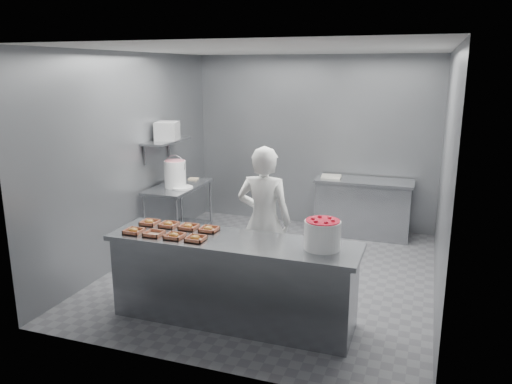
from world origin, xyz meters
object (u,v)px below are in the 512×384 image
prep_table (179,205)px  tray_5 (169,224)px  tray_3 (196,238)px  worker (264,221)px  tray_2 (174,236)px  tray_6 (189,227)px  tray_4 (150,222)px  service_counter (233,280)px  tray_1 (154,234)px  glaze_bucket (175,173)px  strawberry_tub (322,234)px  tray_7 (209,229)px  back_counter (363,207)px  tray_0 (134,231)px  appliance (167,131)px

prep_table → tray_5: 2.00m
tray_3 → worker: bearing=66.6°
tray_2 → tray_6: size_ratio=1.00×
tray_2 → tray_5: bearing=127.0°
tray_5 → tray_2: bearing=-53.0°
tray_4 → tray_6: bearing=0.0°
service_counter → tray_3: size_ratio=13.88×
prep_table → tray_1: size_ratio=6.40×
tray_5 → worker: bearing=35.3°
tray_2 → tray_5: same height
worker → glaze_bucket: bearing=-33.1°
tray_4 → strawberry_tub: 1.98m
tray_4 → glaze_bucket: 1.78m
tray_7 → back_counter: bearing=68.2°
tray_1 → tray_7: 0.57m
back_counter → tray_0: tray_0 is taller
strawberry_tub → tray_2: bearing=-172.7°
back_counter → tray_4: 3.69m
tray_3 → service_counter: bearing=25.4°
tray_6 → tray_2: bearing=-90.0°
back_counter → glaze_bucket: (-2.53, -1.42, 0.65)m
tray_7 → strawberry_tub: bearing=-5.8°
tray_1 → tray_4: 0.40m
back_counter → tray_4: tray_4 is taller
tray_6 → tray_7: size_ratio=1.00×
service_counter → appliance: (-1.82, 1.99, 1.24)m
tray_1 → tray_6: size_ratio=1.00×
prep_table → strawberry_tub: 3.24m
service_counter → tray_2: bearing=-164.5°
tray_7 → glaze_bucket: (-1.29, 1.67, 0.18)m
prep_table → tray_4: bearing=-71.6°
prep_table → tray_0: bearing=-74.2°
strawberry_tub → tray_5: bearing=175.8°
worker → tray_0: bearing=38.3°
tray_6 → tray_5: bearing=180.0°
tray_5 → tray_4: bearing=180.0°
strawberry_tub → appliance: bearing=144.4°
tray_3 → tray_5: 0.58m
service_counter → glaze_bucket: (-1.63, 1.83, 0.65)m
prep_table → tray_0: 2.22m
strawberry_tub → service_counter: bearing=-178.0°
back_counter → tray_3: tray_3 is taller
tray_1 → tray_5: size_ratio=1.00×
tray_1 → tray_6: 0.40m
tray_3 → worker: size_ratio=0.11×
worker → glaze_bucket: worker is taller
tray_1 → glaze_bucket: glaze_bucket is taller
worker → tray_6: bearing=42.4°
tray_3 → worker: (0.41, 0.95, -0.05)m
glaze_bucket → appliance: 0.64m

